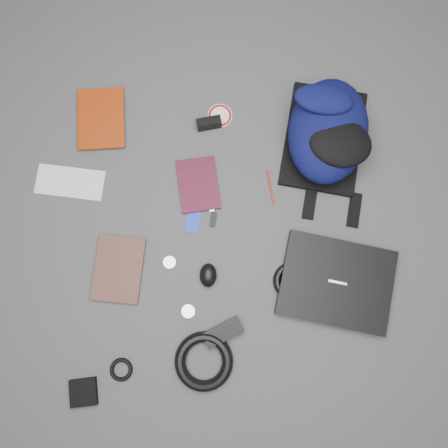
{
  "coord_description": "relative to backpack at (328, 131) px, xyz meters",
  "views": [
    {
      "loc": [
        -0.02,
        -0.24,
        1.53
      ],
      "look_at": [
        0.0,
        0.0,
        0.02
      ],
      "focal_mm": 35.0,
      "sensor_mm": 36.0,
      "label": 1
    }
  ],
  "objects": [
    {
      "name": "compact_camera",
      "position": [
        -0.41,
        0.09,
        -0.06
      ],
      "size": [
        0.09,
        0.04,
        0.05
      ],
      "primitive_type": "cube",
      "rotation": [
        0.0,
        0.0,
        0.1
      ],
      "color": "black",
      "rests_on": "ground"
    },
    {
      "name": "laptop",
      "position": [
        -0.03,
        -0.52,
        -0.07
      ],
      "size": [
        0.45,
        0.39,
        0.04
      ],
      "primitive_type": "cube",
      "rotation": [
        0.0,
        0.0,
        -0.31
      ],
      "color": "black",
      "rests_on": "ground"
    },
    {
      "name": "id_badge",
      "position": [
        -0.5,
        -0.26,
        -0.09
      ],
      "size": [
        0.07,
        0.09,
        0.0
      ],
      "primitive_type": "cube",
      "rotation": [
        0.0,
        0.0,
        -0.2
      ],
      "color": "#1731B3",
      "rests_on": "ground"
    },
    {
      "name": "comic_book",
      "position": [
        -0.86,
        -0.38,
        -0.08
      ],
      "size": [
        0.21,
        0.26,
        0.02
      ],
      "primitive_type": "imported",
      "rotation": [
        0.0,
        0.0,
        -0.2
      ],
      "color": "#A64D0B",
      "rests_on": "ground"
    },
    {
      "name": "envelope",
      "position": [
        -0.93,
        -0.07,
        -0.09
      ],
      "size": [
        0.26,
        0.16,
        0.0
      ],
      "primitive_type": "cube",
      "rotation": [
        0.0,
        0.0,
        -0.22
      ],
      "color": "silver",
      "rests_on": "ground"
    },
    {
      "name": "power_brick",
      "position": [
        -0.43,
        -0.65,
        -0.07
      ],
      "size": [
        0.15,
        0.1,
        0.03
      ],
      "primitive_type": "cube",
      "rotation": [
        0.0,
        0.0,
        0.37
      ],
      "color": "black",
      "rests_on": "ground"
    },
    {
      "name": "headphone_right",
      "position": [
        -0.54,
        -0.57,
        -0.08
      ],
      "size": [
        0.06,
        0.06,
        0.01
      ],
      "primitive_type": "cylinder",
      "rotation": [
        0.0,
        0.0,
        0.29
      ],
      "color": "#BBBBBE",
      "rests_on": "ground"
    },
    {
      "name": "pen_teal",
      "position": [
        -0.42,
        -0.22,
        -0.09
      ],
      "size": [
        0.02,
        0.14,
        0.01
      ],
      "primitive_type": "cylinder",
      "rotation": [
        1.57,
        0.0,
        -0.09
      ],
      "color": "#0B6866",
      "rests_on": "ground"
    },
    {
      "name": "cable_coil",
      "position": [
        -0.18,
        -0.5,
        -0.08
      ],
      "size": [
        0.14,
        0.14,
        0.03
      ],
      "primitive_type": "torus",
      "rotation": [
        0.0,
        0.0,
        -0.09
      ],
      "color": "black",
      "rests_on": "ground"
    },
    {
      "name": "mouse",
      "position": [
        -0.46,
        -0.45,
        -0.07
      ],
      "size": [
        0.07,
        0.09,
        0.04
      ],
      "primitive_type": "ellipsoid",
      "rotation": [
        0.0,
        0.0,
        -0.13
      ],
      "color": "black",
      "rests_on": "ground"
    },
    {
      "name": "textbook_red",
      "position": [
        -0.89,
        0.16,
        -0.08
      ],
      "size": [
        0.18,
        0.24,
        0.03
      ],
      "primitive_type": "imported",
      "rotation": [
        0.0,
        0.0,
        -0.04
      ],
      "color": "maroon",
      "rests_on": "ground"
    },
    {
      "name": "power_cord_coil",
      "position": [
        -0.5,
        -0.74,
        -0.07
      ],
      "size": [
        0.25,
        0.25,
        0.04
      ],
      "primitive_type": "torus",
      "rotation": [
        0.0,
        0.0,
        0.34
      ],
      "color": "black",
      "rests_on": "ground"
    },
    {
      "name": "usb_black",
      "position": [
        -0.43,
        -0.26,
        -0.08
      ],
      "size": [
        0.03,
        0.06,
        0.01
      ],
      "primitive_type": "cube",
      "rotation": [
        0.0,
        0.0,
        -0.24
      ],
      "color": "black",
      "rests_on": "ground"
    },
    {
      "name": "sticker_disc",
      "position": [
        -0.37,
        0.13,
        -0.09
      ],
      "size": [
        0.12,
        0.12,
        0.0
      ],
      "primitive_type": "cylinder",
      "rotation": [
        0.0,
        0.0,
        -0.41
      ],
      "color": "white",
      "rests_on": "ground"
    },
    {
      "name": "backpack",
      "position": [
        0.0,
        0.0,
        0.0
      ],
      "size": [
        0.4,
        0.49,
        0.18
      ],
      "primitive_type": null,
      "rotation": [
        0.0,
        0.0,
        -0.28
      ],
      "color": "black",
      "rests_on": "ground"
    },
    {
      "name": "headphone_left",
      "position": [
        -0.59,
        -0.39,
        -0.08
      ],
      "size": [
        0.05,
        0.05,
        0.01
      ],
      "primitive_type": "cylinder",
      "rotation": [
        0.0,
        0.0,
        0.03
      ],
      "color": "#B7B7B9",
      "rests_on": "ground"
    },
    {
      "name": "pen_red",
      "position": [
        -0.21,
        -0.16,
        -0.09
      ],
      "size": [
        0.02,
        0.13,
        0.01
      ],
      "primitive_type": "cylinder",
      "rotation": [
        1.57,
        0.0,
        0.08
      ],
      "color": "#A6230C",
      "rests_on": "ground"
    },
    {
      "name": "pouch",
      "position": [
        -0.91,
        -0.8,
        -0.08
      ],
      "size": [
        0.09,
        0.09,
        0.02
      ],
      "primitive_type": "cube",
      "rotation": [
        0.0,
        0.0,
        0.02
      ],
      "color": "black",
      "rests_on": "ground"
    },
    {
      "name": "earbud_coil",
      "position": [
        -0.78,
        -0.74,
        -0.08
      ],
      "size": [
        0.09,
        0.09,
        0.01
      ],
      "primitive_type": "torus",
      "rotation": [
        0.0,
        0.0,
        0.16
      ],
      "color": "black",
      "rests_on": "ground"
    },
    {
      "name": "usb_silver",
      "position": [
        -0.43,
        -0.21,
        -0.08
      ],
      "size": [
        0.02,
        0.04,
        0.01
      ],
      "primitive_type": "cube",
      "rotation": [
        0.0,
        0.0,
        0.15
      ],
      "color": "silver",
      "rests_on": "ground"
    },
    {
      "name": "dvd_case",
      "position": [
        -0.47,
        -0.13,
        -0.08
      ],
      "size": [
        0.15,
        0.2,
        0.02
      ],
      "primitive_type": "cube",
      "rotation": [
        0.0,
        0.0,
        0.05
      ],
      "color": "#390B19",
      "rests_on": "ground"
    },
    {
      "name": "ground",
      "position": [
        -0.39,
        -0.28,
        -0.09
      ],
      "size": [
        4.0,
        4.0,
        0.0
      ],
      "primitive_type": "plane",
      "color": "#4F4F51",
      "rests_on": "ground"
    }
  ]
}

